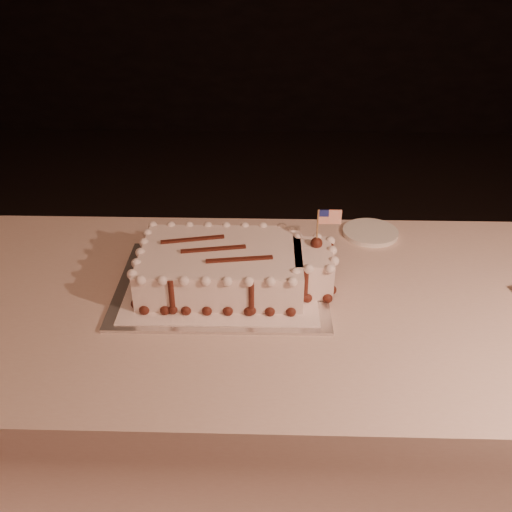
{
  "coord_description": "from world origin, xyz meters",
  "views": [
    {
      "loc": [
        -0.21,
        -0.47,
        1.51
      ],
      "look_at": [
        -0.24,
        0.65,
        0.83
      ],
      "focal_mm": 40.0,
      "sensor_mm": 36.0,
      "label": 1
    }
  ],
  "objects_px": {
    "banquet_table": "(345,416)",
    "cake_board": "(222,284)",
    "sheet_cake": "(233,267)",
    "side_plate": "(370,232)"
  },
  "relations": [
    {
      "from": "cake_board",
      "to": "sheet_cake",
      "type": "distance_m",
      "value": 0.06
    },
    {
      "from": "banquet_table",
      "to": "sheet_cake",
      "type": "bearing_deg",
      "value": 170.29
    },
    {
      "from": "banquet_table",
      "to": "cake_board",
      "type": "bearing_deg",
      "value": 171.14
    },
    {
      "from": "cake_board",
      "to": "sheet_cake",
      "type": "height_order",
      "value": "sheet_cake"
    },
    {
      "from": "banquet_table",
      "to": "sheet_cake",
      "type": "distance_m",
      "value": 0.52
    },
    {
      "from": "cake_board",
      "to": "sheet_cake",
      "type": "xyz_separation_m",
      "value": [
        0.03,
        0.0,
        0.05
      ]
    },
    {
      "from": "banquet_table",
      "to": "side_plate",
      "type": "relative_size",
      "value": 15.82
    },
    {
      "from": "banquet_table",
      "to": "sheet_cake",
      "type": "relative_size",
      "value": 5.12
    },
    {
      "from": "sheet_cake",
      "to": "side_plate",
      "type": "xyz_separation_m",
      "value": [
        0.36,
        0.26,
        -0.05
      ]
    },
    {
      "from": "banquet_table",
      "to": "side_plate",
      "type": "height_order",
      "value": "side_plate"
    }
  ]
}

